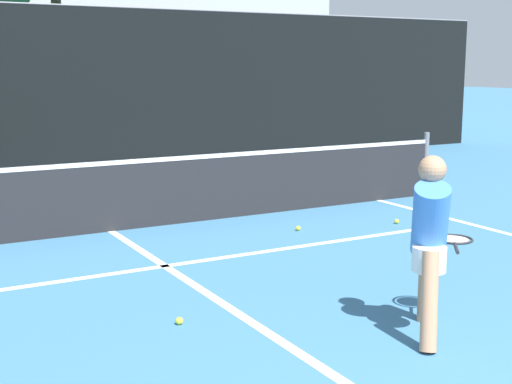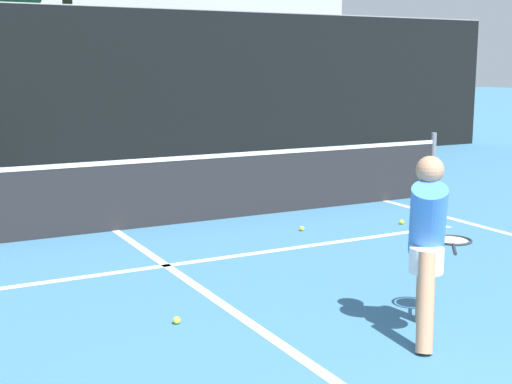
{
  "view_description": "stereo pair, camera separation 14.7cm",
  "coord_description": "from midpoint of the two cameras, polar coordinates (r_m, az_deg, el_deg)",
  "views": [
    {
      "loc": [
        -2.81,
        -1.15,
        2.2
      ],
      "look_at": [
        0.56,
        4.91,
        0.95
      ],
      "focal_mm": 50.0,
      "sensor_mm": 36.0,
      "label": 1
    },
    {
      "loc": [
        -2.68,
        -1.22,
        2.2
      ],
      "look_at": [
        0.56,
        4.91,
        0.95
      ],
      "focal_mm": 50.0,
      "sensor_mm": 36.0,
      "label": 2
    }
  ],
  "objects": [
    {
      "name": "fence_back",
      "position": [
        15.0,
        -17.5,
        7.77
      ],
      "size": [
        24.0,
        0.06,
        3.38
      ],
      "color": "black",
      "rests_on": "ground"
    },
    {
      "name": "player_practicing",
      "position": [
        5.95,
        14.28,
        -3.63
      ],
      "size": [
        1.09,
        0.88,
        1.48
      ],
      "rotation": [
        0.0,
        0.0,
        0.87
      ],
      "color": "tan",
      "rests_on": "ground"
    },
    {
      "name": "tree_west",
      "position": [
        22.67,
        -6.51,
        11.74
      ],
      "size": [
        2.78,
        2.78,
        3.33
      ],
      "color": "brown",
      "rests_on": "ground"
    },
    {
      "name": "tennis_ball_scattered_3",
      "position": [
        6.23,
        -5.68,
        -10.18
      ],
      "size": [
        0.07,
        0.07,
        0.07
      ],
      "primitive_type": "sphere",
      "color": "#D1E033",
      "rests_on": "ground"
    },
    {
      "name": "net",
      "position": [
        9.62,
        -10.86,
        -0.09
      ],
      "size": [
        11.09,
        0.09,
        1.07
      ],
      "color": "slate",
      "rests_on": "ground"
    },
    {
      "name": "tennis_ball_scattered_0",
      "position": [
        10.13,
        11.97,
        -2.37
      ],
      "size": [
        0.07,
        0.07,
        0.07
      ],
      "primitive_type": "sphere",
      "color": "#D1E033",
      "rests_on": "ground"
    },
    {
      "name": "tennis_ball_scattered_1",
      "position": [
        9.55,
        4.13,
        -2.93
      ],
      "size": [
        0.07,
        0.07,
        0.07
      ],
      "primitive_type": "sphere",
      "color": "#D1E033",
      "rests_on": "ground"
    },
    {
      "name": "court_center_mark",
      "position": [
        6.6,
        -1.64,
        -9.23
      ],
      "size": [
        0.1,
        6.94,
        0.01
      ],
      "primitive_type": "cube",
      "color": "white",
      "rests_on": "ground"
    },
    {
      "name": "court_service_line",
      "position": [
        7.97,
        -6.66,
        -5.86
      ],
      "size": [
        8.25,
        0.1,
        0.01
      ],
      "primitive_type": "cube",
      "color": "white",
      "rests_on": "ground"
    }
  ]
}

